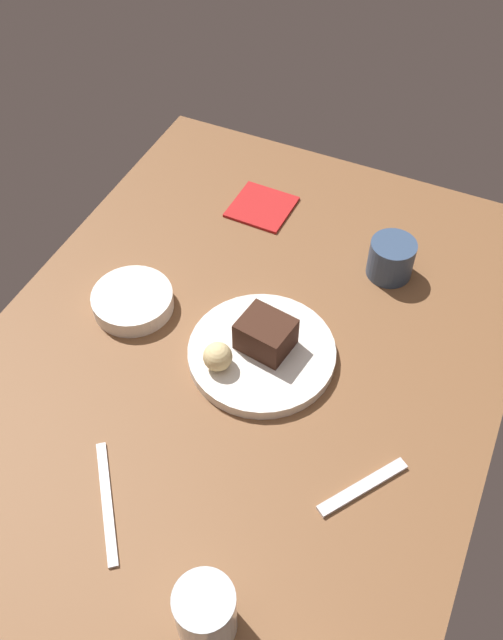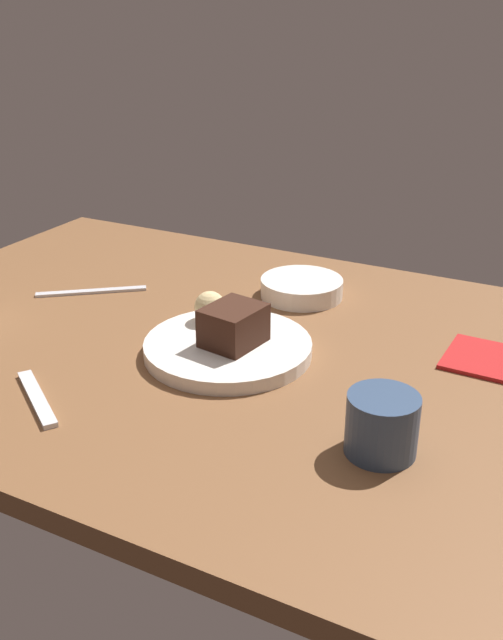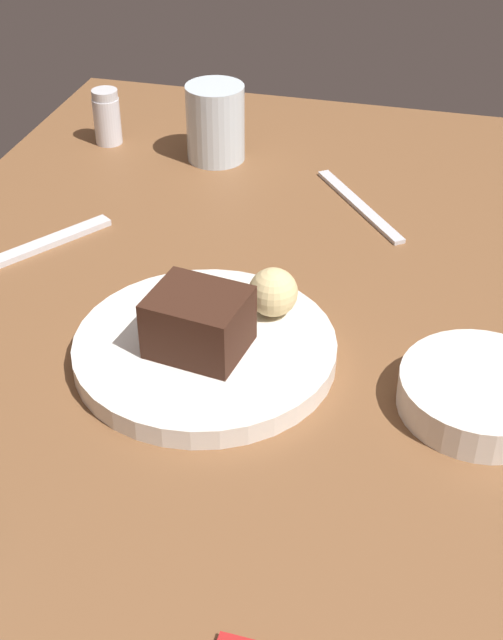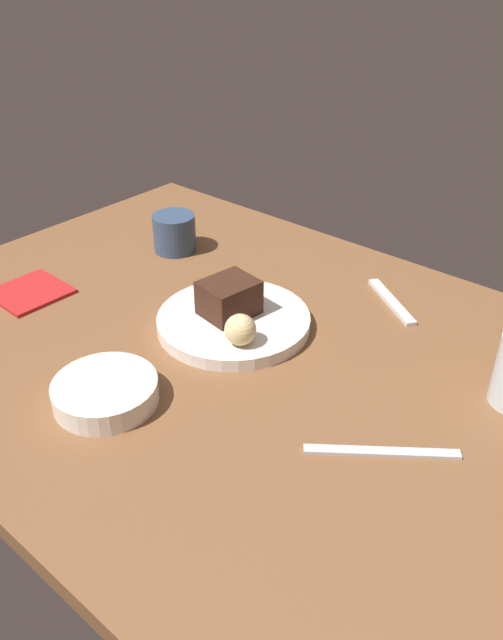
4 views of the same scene
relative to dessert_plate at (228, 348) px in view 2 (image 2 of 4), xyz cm
name	(u,v)px [view 2 (image 2 of 4)]	position (x,y,z in cm)	size (l,w,h in cm)	color
dining_table	(213,347)	(4.60, -3.37, -2.53)	(120.00, 84.00, 3.00)	brown
dessert_plate	(228,348)	(0.00, 0.00, 0.00)	(24.34, 24.34, 2.06)	white
chocolate_cake_slice	(234,325)	(-1.07, 0.17, 3.86)	(8.34, 7.04, 5.66)	#381E14
bread_roll	(210,307)	(5.89, -5.03, 3.39)	(4.73, 4.73, 4.73)	#DBC184
side_bowl	(302,288)	(-0.64, -24.91, 0.58)	(14.14, 14.14, 3.21)	white
coffee_cup	(382,425)	(-27.29, 13.27, 2.61)	(8.24, 8.24, 7.27)	#334766
dessert_spoon	(37,398)	(15.44, 22.78, -0.68)	(15.00, 1.80, 0.70)	silver
butter_knife	(91,291)	(32.62, -9.41, -0.78)	(19.00, 1.40, 0.50)	silver
folded_napkin	(488,359)	(-33.94, -15.14, -0.73)	(11.58, 11.60, 0.60)	#B21E1E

